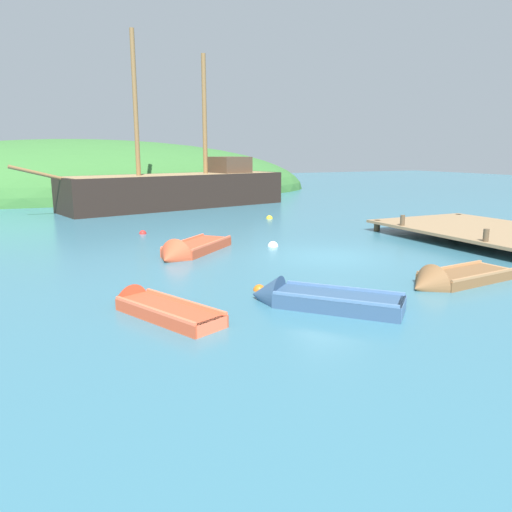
# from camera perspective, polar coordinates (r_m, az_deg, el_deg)

# --- Properties ---
(ground_plane) EXTENTS (120.00, 120.00, 0.00)m
(ground_plane) POSITION_cam_1_polar(r_m,az_deg,el_deg) (17.53, 8.35, -0.13)
(ground_plane) COLOR teal
(dock) EXTENTS (5.86, 8.55, 1.55)m
(dock) POSITION_cam_1_polar(r_m,az_deg,el_deg) (22.74, 25.12, 2.70)
(dock) COLOR #937551
(dock) RESTS_ON ground
(shore_hill) EXTENTS (42.90, 21.70, 9.34)m
(shore_hill) POSITION_cam_1_polar(r_m,az_deg,el_deg) (46.36, -19.43, 6.81)
(shore_hill) COLOR #387033
(shore_hill) RESTS_ON ground
(sailing_ship) EXTENTS (17.56, 6.86, 11.53)m
(sailing_ship) POSITION_cam_1_polar(r_m,az_deg,el_deg) (33.35, -8.83, 7.03)
(sailing_ship) COLOR black
(sailing_ship) RESTS_ON ground
(rowboat_portside) EXTENTS (2.20, 3.57, 0.90)m
(rowboat_portside) POSITION_cam_1_polar(r_m,az_deg,el_deg) (11.67, -11.71, -6.05)
(rowboat_portside) COLOR #C64C2D
(rowboat_portside) RESTS_ON ground
(rowboat_center) EXTENTS (3.70, 3.52, 1.22)m
(rowboat_center) POSITION_cam_1_polar(r_m,az_deg,el_deg) (17.95, -7.81, 0.50)
(rowboat_center) COLOR #C64C2D
(rowboat_center) RESTS_ON ground
(rowboat_outer_right) EXTENTS (3.29, 3.47, 1.07)m
(rowboat_outer_right) POSITION_cam_1_polar(r_m,az_deg,el_deg) (11.99, 6.71, -5.18)
(rowboat_outer_right) COLOR #335175
(rowboat_outer_right) RESTS_ON ground
(rowboat_far) EXTENTS (3.70, 1.53, 1.15)m
(rowboat_far) POSITION_cam_1_polar(r_m,az_deg,el_deg) (14.88, 21.57, -2.72)
(rowboat_far) COLOR brown
(rowboat_far) RESTS_ON ground
(buoy_orange) EXTENTS (0.33, 0.33, 0.33)m
(buoy_orange) POSITION_cam_1_polar(r_m,az_deg,el_deg) (13.24, 0.38, -3.99)
(buoy_orange) COLOR orange
(buoy_orange) RESTS_ON ground
(buoy_yellow) EXTENTS (0.36, 0.36, 0.36)m
(buoy_yellow) POSITION_cam_1_polar(r_m,az_deg,el_deg) (27.36, 1.56, 4.34)
(buoy_yellow) COLOR yellow
(buoy_yellow) RESTS_ON ground
(buoy_white) EXTENTS (0.41, 0.41, 0.41)m
(buoy_white) POSITION_cam_1_polar(r_m,az_deg,el_deg) (19.31, 1.96, 1.11)
(buoy_white) COLOR white
(buoy_white) RESTS_ON ground
(buoy_red) EXTENTS (0.33, 0.33, 0.33)m
(buoy_red) POSITION_cam_1_polar(r_m,az_deg,el_deg) (22.84, -12.92, 2.51)
(buoy_red) COLOR red
(buoy_red) RESTS_ON ground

